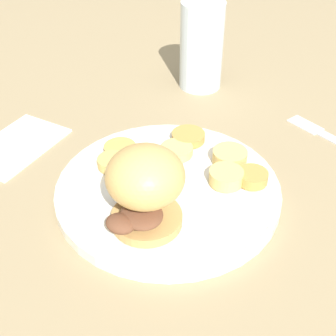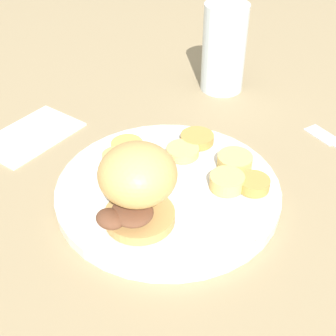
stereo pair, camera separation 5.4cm
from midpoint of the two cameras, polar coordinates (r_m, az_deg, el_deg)
name	(u,v)px [view 1 (the left image)]	position (r m, az deg, el deg)	size (l,w,h in m)	color
ground_plane	(168,195)	(0.57, -2.73, -3.40)	(4.00, 4.00, 0.00)	#937F5B
dinner_plate	(168,189)	(0.56, -2.76, -2.70)	(0.27, 0.27, 0.02)	white
sandwich	(144,186)	(0.48, -6.23, -2.38)	(0.10, 0.10, 0.09)	tan
potato_round_0	(226,177)	(0.56, 4.36, -1.17)	(0.04, 0.04, 0.02)	#DBB766
potato_round_1	(188,137)	(0.63, 0.03, 3.76)	(0.04, 0.04, 0.01)	#BC8942
potato_round_2	(112,162)	(0.59, -9.49, 0.61)	(0.04, 0.04, 0.01)	tan
potato_round_3	(120,150)	(0.61, -8.40, 2.15)	(0.04, 0.04, 0.01)	tan
potato_round_4	(252,177)	(0.56, 7.56, -1.20)	(0.04, 0.04, 0.01)	#BC8942
potato_round_5	(230,156)	(0.59, 4.95, 1.32)	(0.04, 0.04, 0.02)	#DBB766
potato_round_6	(177,150)	(0.60, -1.51, 2.07)	(0.04, 0.04, 0.01)	#DBB766
fork	(336,140)	(0.69, 17.70, 3.18)	(0.16, 0.03, 0.00)	silver
drinking_glass	(202,46)	(0.77, 2.04, 14.60)	(0.07, 0.07, 0.14)	silver
napkin	(16,145)	(0.69, -20.20, 2.60)	(0.13, 0.09, 0.01)	white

